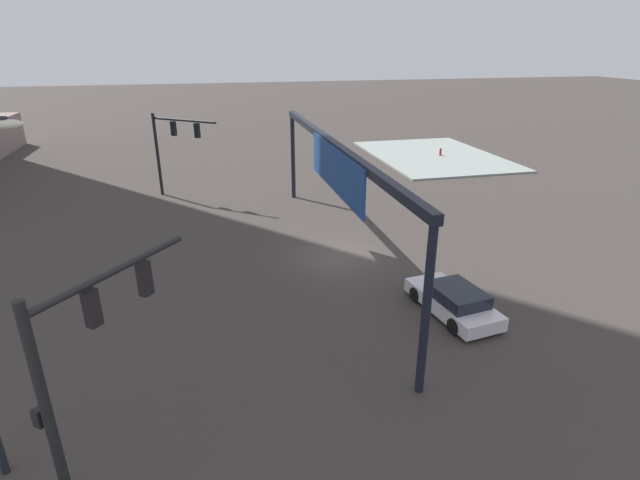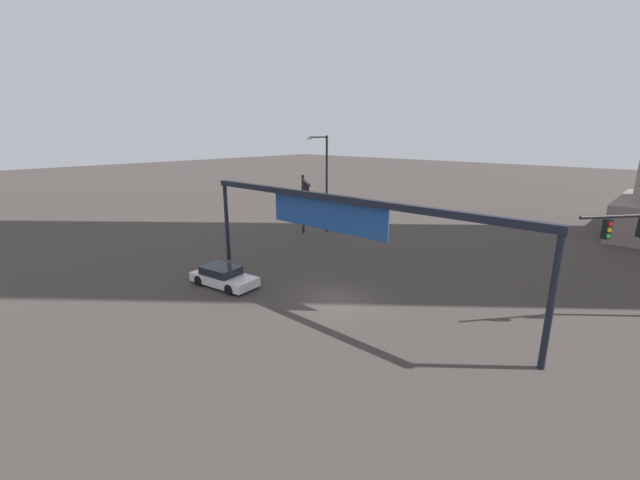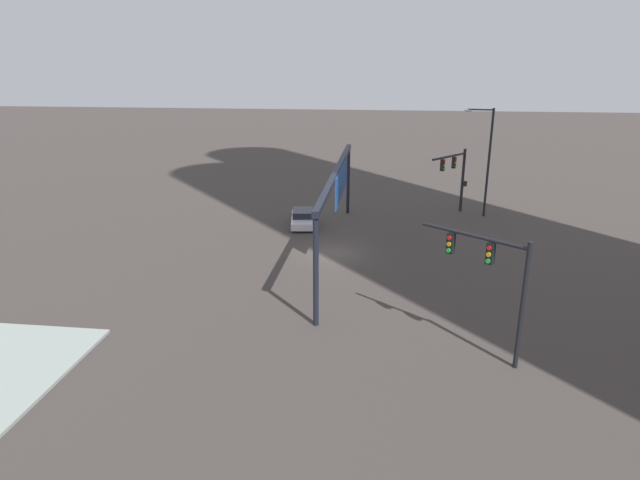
# 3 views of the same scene
# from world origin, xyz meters

# --- Properties ---
(ground_plane) EXTENTS (232.39, 232.39, 0.00)m
(ground_plane) POSITION_xyz_m (0.00, 0.00, 0.00)
(ground_plane) COLOR #3D3633
(traffic_signal_near_corner) EXTENTS (3.88, 3.43, 5.52)m
(traffic_signal_near_corner) POSITION_xyz_m (-11.68, 9.60, 3.74)
(traffic_signal_near_corner) COLOR black
(traffic_signal_near_corner) RESTS_ON ground
(traffic_signal_opposite_side) EXTENTS (3.37, 4.23, 5.76)m
(traffic_signal_opposite_side) POSITION_xyz_m (12.77, 8.46, 4.07)
(traffic_signal_opposite_side) COLOR black
(traffic_signal_opposite_side) RESTS_ON ground
(streetlamp_curved_arm) EXTENTS (0.56, 2.43, 9.06)m
(streetlamp_curved_arm) POSITION_xyz_m (-11.25, 11.89, 5.19)
(streetlamp_curved_arm) COLOR black
(streetlamp_curved_arm) RESTS_ON ground
(overhead_sign_gantry) EXTENTS (21.89, 0.43, 5.98)m
(overhead_sign_gantry) POSITION_xyz_m (-0.33, 0.50, 5.01)
(overhead_sign_gantry) COLOR black
(overhead_sign_gantry) RESTS_ON ground
(sedan_car_approaching) EXTENTS (4.60, 2.48, 1.21)m
(sedan_car_approaching) POSITION_xyz_m (-6.61, -2.88, 0.57)
(sedan_car_approaching) COLOR silver
(sedan_car_approaching) RESTS_ON ground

